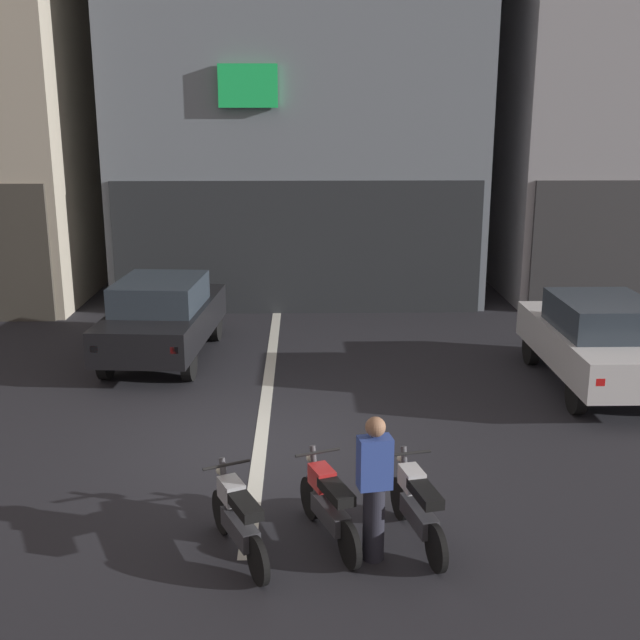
{
  "coord_description": "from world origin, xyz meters",
  "views": [
    {
      "loc": [
        0.65,
        -10.66,
        4.79
      ],
      "look_at": [
        0.93,
        2.0,
        1.4
      ],
      "focal_mm": 43.99,
      "sensor_mm": 36.0,
      "label": 1
    }
  ],
  "objects_px": {
    "motorcycle_red_row_left_mid": "(328,504)",
    "car_black_crossing_near": "(163,316)",
    "motorcycle_white_row_centre": "(417,506)",
    "car_white_parked_kerbside": "(598,339)",
    "motorcycle_silver_row_leftmost": "(238,518)",
    "person_by_motorcycles": "(374,488)"
  },
  "relations": [
    {
      "from": "car_black_crossing_near",
      "to": "car_white_parked_kerbside",
      "type": "height_order",
      "value": "same"
    },
    {
      "from": "car_white_parked_kerbside",
      "to": "motorcycle_silver_row_leftmost",
      "type": "relative_size",
      "value": 2.65
    },
    {
      "from": "motorcycle_silver_row_leftmost",
      "to": "person_by_motorcycles",
      "type": "bearing_deg",
      "value": -3.49
    },
    {
      "from": "motorcycle_silver_row_leftmost",
      "to": "person_by_motorcycles",
      "type": "xyz_separation_m",
      "value": [
        1.49,
        -0.09,
        0.4
      ]
    },
    {
      "from": "car_black_crossing_near",
      "to": "motorcycle_white_row_centre",
      "type": "distance_m",
      "value": 8.07
    },
    {
      "from": "car_black_crossing_near",
      "to": "motorcycle_white_row_centre",
      "type": "relative_size",
      "value": 2.57
    },
    {
      "from": "person_by_motorcycles",
      "to": "motorcycle_silver_row_leftmost",
      "type": "bearing_deg",
      "value": 176.51
    },
    {
      "from": "person_by_motorcycles",
      "to": "car_white_parked_kerbside",
      "type": "bearing_deg",
      "value": 50.86
    },
    {
      "from": "motorcycle_white_row_centre",
      "to": "person_by_motorcycles",
      "type": "xyz_separation_m",
      "value": [
        -0.52,
        -0.33,
        0.4
      ]
    },
    {
      "from": "motorcycle_red_row_left_mid",
      "to": "person_by_motorcycles",
      "type": "xyz_separation_m",
      "value": [
        0.48,
        -0.39,
        0.4
      ]
    },
    {
      "from": "car_black_crossing_near",
      "to": "motorcycle_silver_row_leftmost",
      "type": "bearing_deg",
      "value": -74.23
    },
    {
      "from": "person_by_motorcycles",
      "to": "car_black_crossing_near",
      "type": "bearing_deg",
      "value": 115.76
    },
    {
      "from": "car_black_crossing_near",
      "to": "motorcycle_white_row_centre",
      "type": "bearing_deg",
      "value": -59.87
    },
    {
      "from": "motorcycle_silver_row_leftmost",
      "to": "motorcycle_white_row_centre",
      "type": "relative_size",
      "value": 0.94
    },
    {
      "from": "car_black_crossing_near",
      "to": "motorcycle_silver_row_leftmost",
      "type": "xyz_separation_m",
      "value": [
        2.04,
        -7.21,
        -0.43
      ]
    },
    {
      "from": "car_black_crossing_near",
      "to": "person_by_motorcycles",
      "type": "bearing_deg",
      "value": -64.24
    },
    {
      "from": "motorcycle_red_row_left_mid",
      "to": "motorcycle_white_row_centre",
      "type": "bearing_deg",
      "value": -3.59
    },
    {
      "from": "motorcycle_red_row_left_mid",
      "to": "person_by_motorcycles",
      "type": "height_order",
      "value": "person_by_motorcycles"
    },
    {
      "from": "motorcycle_red_row_left_mid",
      "to": "car_black_crossing_near",
      "type": "bearing_deg",
      "value": 113.75
    },
    {
      "from": "motorcycle_silver_row_leftmost",
      "to": "motorcycle_red_row_left_mid",
      "type": "xyz_separation_m",
      "value": [
        1.01,
        0.3,
        0.0
      ]
    },
    {
      "from": "car_white_parked_kerbside",
      "to": "motorcycle_red_row_left_mid",
      "type": "height_order",
      "value": "car_white_parked_kerbside"
    },
    {
      "from": "car_white_parked_kerbside",
      "to": "motorcycle_white_row_centre",
      "type": "height_order",
      "value": "car_white_parked_kerbside"
    }
  ]
}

